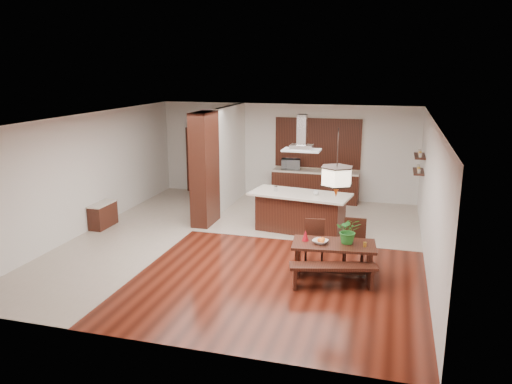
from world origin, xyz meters
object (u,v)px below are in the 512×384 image
(dining_table, at_px, (334,252))
(kitchen_island, at_px, (300,212))
(dining_chair_right, at_px, (354,244))
(island_cup, at_px, (316,193))
(dining_bench, at_px, (333,276))
(pendant_lantern, at_px, (337,163))
(dining_chair_left, at_px, (314,243))
(foliage_plant, at_px, (349,230))
(microwave, at_px, (291,164))
(hallway_console, at_px, (103,215))
(range_hood, at_px, (302,133))
(fruit_bowl, at_px, (320,242))

(dining_table, distance_m, kitchen_island, 2.72)
(dining_chair_right, distance_m, island_cup, 2.21)
(dining_bench, xyz_separation_m, pendant_lantern, (-0.06, 0.57, 2.02))
(island_cup, bearing_deg, dining_bench, -74.93)
(pendant_lantern, bearing_deg, dining_chair_left, 135.57)
(dining_table, relative_size, dining_chair_right, 1.69)
(dining_table, distance_m, foliage_plant, 0.52)
(dining_chair_right, bearing_deg, dining_chair_left, -173.50)
(kitchen_island, xyz_separation_m, microwave, (-0.87, 3.03, 0.60))
(hallway_console, xyz_separation_m, microwave, (4.04, 4.03, 0.79))
(range_hood, bearing_deg, dining_bench, -68.71)
(fruit_bowl, xyz_separation_m, range_hood, (-0.87, 2.56, 1.76))
(range_hood, bearing_deg, fruit_bowl, -71.19)
(dining_bench, bearing_deg, pendant_lantern, 96.28)
(dining_chair_right, relative_size, island_cup, 7.77)
(dining_table, distance_m, dining_bench, 0.63)
(fruit_bowl, bearing_deg, hallway_console, 164.90)
(dining_bench, distance_m, dining_chair_right, 1.17)
(dining_bench, xyz_separation_m, foliage_plant, (0.20, 0.65, 0.70))
(fruit_bowl, height_order, kitchen_island, kitchen_island)
(dining_table, relative_size, dining_chair_left, 1.79)
(kitchen_island, bearing_deg, fruit_bowl, -62.77)
(foliage_plant, distance_m, fruit_bowl, 0.59)
(dining_chair_left, bearing_deg, pendant_lantern, -52.17)
(dining_chair_right, height_order, microwave, microwave)
(dining_chair_left, relative_size, kitchen_island, 0.37)
(fruit_bowl, height_order, island_cup, island_cup)
(dining_chair_left, bearing_deg, fruit_bowl, -77.23)
(island_cup, xyz_separation_m, microwave, (-1.27, 3.13, 0.06))
(dining_chair_left, distance_m, fruit_bowl, 0.60)
(foliage_plant, height_order, range_hood, range_hood)
(foliage_plant, relative_size, kitchen_island, 0.21)
(dining_bench, height_order, range_hood, range_hood)
(island_cup, bearing_deg, foliage_plant, -66.60)
(foliage_plant, relative_size, microwave, 0.92)
(hallway_console, relative_size, kitchen_island, 0.35)
(dining_chair_right, bearing_deg, pendant_lantern, -122.79)
(hallway_console, bearing_deg, pendant_lantern, -13.81)
(dining_table, bearing_deg, kitchen_island, 114.47)
(dining_bench, height_order, foliage_plant, foliage_plant)
(dining_chair_left, relative_size, microwave, 1.66)
(dining_bench, xyz_separation_m, dining_chair_right, (0.28, 1.10, 0.27))
(microwave, bearing_deg, pendant_lantern, -79.37)
(dining_chair_right, xyz_separation_m, microwave, (-2.35, 4.98, 0.61))
(kitchen_island, xyz_separation_m, range_hood, (0.00, 0.00, 1.95))
(kitchen_island, distance_m, microwave, 3.21)
(foliage_plant, distance_m, microwave, 5.89)
(fruit_bowl, relative_size, island_cup, 2.28)
(foliage_plant, bearing_deg, hallway_console, 167.43)
(range_hood, height_order, microwave, range_hood)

